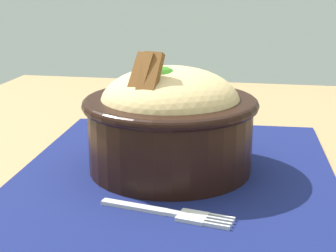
% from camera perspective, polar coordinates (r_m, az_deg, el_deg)
% --- Properties ---
extents(table, '(1.03, 0.85, 0.75)m').
position_cam_1_polar(table, '(0.62, 0.37, -11.72)').
color(table, '#99754C').
rests_on(table, ground_plane).
extents(placemat, '(0.45, 0.36, 0.00)m').
position_cam_1_polar(placemat, '(0.56, 0.64, -5.96)').
color(placemat, '#11194C').
rests_on(placemat, table).
extents(bowl, '(0.22, 0.22, 0.14)m').
position_cam_1_polar(bowl, '(0.56, -0.02, 0.79)').
color(bowl, black).
rests_on(bowl, placemat).
extents(fork, '(0.04, 0.13, 0.00)m').
position_cam_1_polar(fork, '(0.47, 0.37, -9.68)').
color(fork, silver).
rests_on(fork, placemat).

